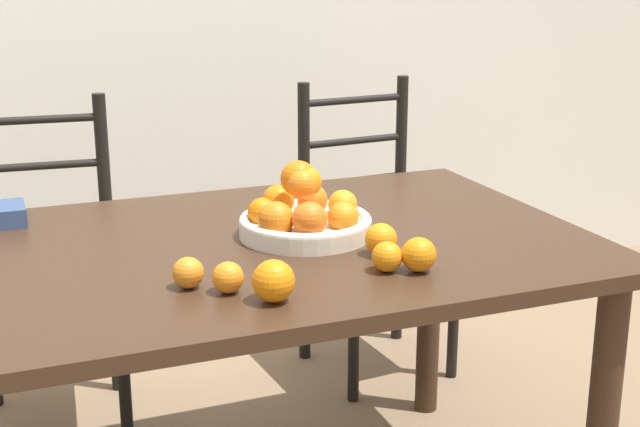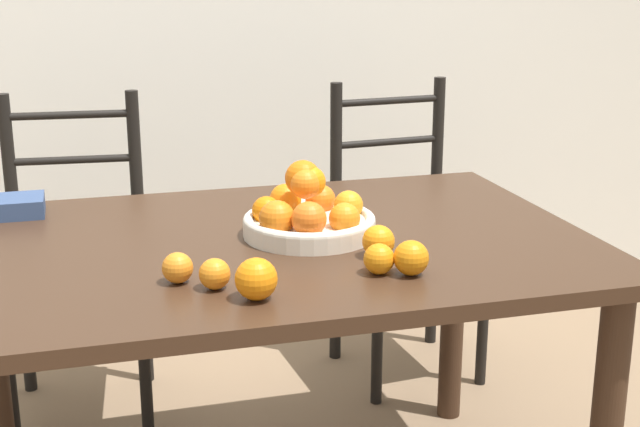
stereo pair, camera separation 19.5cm
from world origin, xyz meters
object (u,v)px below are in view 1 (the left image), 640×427
(orange_loose_1, at_px, (274,281))
(orange_loose_2, at_px, (381,239))
(fruit_bowl, at_px, (304,215))
(orange_loose_4, at_px, (387,257))
(orange_loose_5, at_px, (228,277))
(chair_left, at_px, (47,271))
(orange_loose_3, at_px, (419,255))
(chair_right, at_px, (373,232))
(orange_loose_0, at_px, (188,273))

(orange_loose_1, xyz_separation_m, orange_loose_2, (0.30, 0.17, -0.01))
(fruit_bowl, distance_m, orange_loose_4, 0.30)
(orange_loose_5, bearing_deg, orange_loose_4, -0.73)
(fruit_bowl, bearing_deg, orange_loose_1, -118.44)
(orange_loose_4, bearing_deg, orange_loose_2, 71.47)
(chair_left, bearing_deg, orange_loose_3, -53.77)
(orange_loose_5, xyz_separation_m, chair_left, (-0.27, 1.05, -0.30))
(orange_loose_1, bearing_deg, chair_right, 57.14)
(fruit_bowl, xyz_separation_m, orange_loose_4, (0.07, -0.29, -0.02))
(orange_loose_0, xyz_separation_m, orange_loose_5, (0.07, -0.05, -0.00))
(orange_loose_1, distance_m, chair_left, 1.22)
(orange_loose_0, xyz_separation_m, chair_right, (0.86, 1.00, -0.30))
(orange_loose_1, xyz_separation_m, chair_left, (-0.33, 1.13, -0.31))
(chair_left, bearing_deg, orange_loose_1, -68.79)
(orange_loose_0, distance_m, orange_loose_5, 0.08)
(orange_loose_4, height_order, orange_loose_5, orange_loose_4)
(orange_loose_2, distance_m, chair_right, 1.09)
(orange_loose_5, distance_m, chair_right, 1.35)
(fruit_bowl, xyz_separation_m, orange_loose_2, (0.11, -0.19, -0.01))
(orange_loose_3, height_order, orange_loose_5, orange_loose_3)
(orange_loose_1, relative_size, chair_left, 0.08)
(orange_loose_2, relative_size, orange_loose_3, 0.97)
(orange_loose_4, bearing_deg, fruit_bowl, 104.20)
(orange_loose_4, relative_size, orange_loose_5, 1.03)
(chair_right, bearing_deg, chair_left, 175.09)
(fruit_bowl, relative_size, orange_loose_1, 3.77)
(chair_right, bearing_deg, orange_loose_4, -118.48)
(fruit_bowl, relative_size, orange_loose_0, 4.93)
(orange_loose_5, xyz_separation_m, chair_right, (0.80, 1.05, -0.30))
(orange_loose_0, relative_size, chair_right, 0.06)
(orange_loose_3, bearing_deg, orange_loose_0, 170.00)
(orange_loose_1, bearing_deg, orange_loose_0, 135.60)
(orange_loose_1, distance_m, orange_loose_5, 0.10)
(orange_loose_5, bearing_deg, chair_right, 52.93)
(orange_loose_2, bearing_deg, orange_loose_1, -150.40)
(fruit_bowl, distance_m, orange_loose_0, 0.40)
(orange_loose_0, relative_size, chair_left, 0.06)
(fruit_bowl, bearing_deg, orange_loose_3, -66.84)
(orange_loose_4, bearing_deg, orange_loose_3, -21.14)
(orange_loose_2, height_order, orange_loose_5, orange_loose_2)
(orange_loose_0, distance_m, orange_loose_4, 0.40)
(orange_loose_2, relative_size, orange_loose_5, 1.15)
(orange_loose_3, bearing_deg, chair_left, 121.40)
(orange_loose_3, relative_size, chair_left, 0.07)
(orange_loose_0, bearing_deg, orange_loose_2, 5.59)
(fruit_bowl, xyz_separation_m, chair_right, (0.53, 0.77, -0.32))
(orange_loose_3, relative_size, orange_loose_5, 1.18)
(orange_loose_4, height_order, chair_right, chair_right)
(orange_loose_1, distance_m, chair_right, 1.38)
(fruit_bowl, bearing_deg, chair_left, 124.39)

